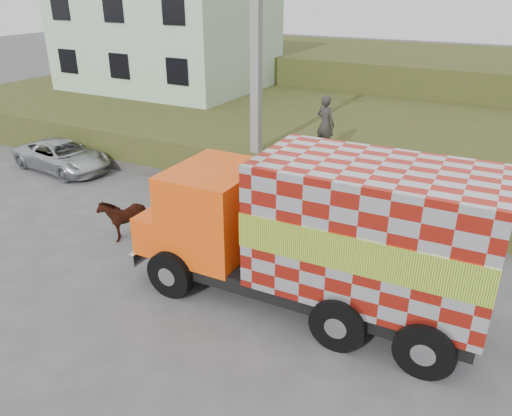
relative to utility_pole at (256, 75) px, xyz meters
The scene contains 10 objects.
ground 6.23m from the utility_pole, 77.74° to the right, with size 120.00×120.00×0.00m, color #474749.
embankment 6.42m from the utility_pole, 79.51° to the left, with size 40.00×12.00×1.50m, color #324717.
embankment_far 17.62m from the utility_pole, 86.71° to the left, with size 40.00×12.00×3.00m, color #324717.
retaining_strip 4.02m from the utility_pole, 158.20° to the right, with size 16.00×0.50×0.40m, color #595651.
building 13.07m from the utility_pole, 139.97° to the left, with size 10.00×8.00×6.00m, color beige.
utility_pole is the anchor object (origin of this frame).
cargo_truck 7.31m from the utility_pole, 49.57° to the right, with size 8.07×2.92×3.58m.
cow 6.12m from the utility_pole, 110.51° to the right, with size 0.66×1.46×1.23m, color black.
suv 8.72m from the utility_pole, 168.30° to the right, with size 1.94×4.20×1.17m, color #B5BCC0.
pedestrian 2.84m from the utility_pole, 30.46° to the left, with size 0.70×0.46×1.92m, color #2E2C29.
Camera 1 is at (6.84, -9.84, 6.80)m, focal length 35.00 mm.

